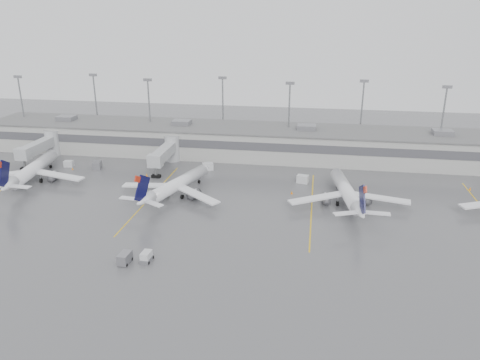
% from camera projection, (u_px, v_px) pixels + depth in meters
% --- Properties ---
extents(ground, '(260.00, 260.00, 0.00)m').
position_uv_depth(ground, '(203.00, 256.00, 77.96)').
color(ground, '#4B4B4E').
rests_on(ground, ground).
extents(terminal, '(152.00, 17.00, 9.45)m').
position_uv_depth(terminal, '(252.00, 141.00, 130.32)').
color(terminal, '#A2A39E').
rests_on(terminal, ground).
extents(light_masts, '(142.40, 8.00, 20.60)m').
position_uv_depth(light_masts, '(255.00, 109.00, 132.99)').
color(light_masts, gray).
rests_on(light_masts, ground).
extents(jet_bridge_left, '(4.00, 17.20, 7.00)m').
position_uv_depth(jet_bridge_left, '(44.00, 145.00, 127.53)').
color(jet_bridge_left, '#9EA1A3').
rests_on(jet_bridge_left, ground).
extents(jet_bridge_right, '(4.00, 17.20, 7.00)m').
position_uv_depth(jet_bridge_right, '(168.00, 151.00, 122.18)').
color(jet_bridge_right, '#9EA1A3').
rests_on(jet_bridge_right, ground).
extents(stand_markings, '(105.25, 40.00, 0.01)m').
position_uv_depth(stand_markings, '(229.00, 201.00, 100.22)').
color(stand_markings, '#E8B20D').
rests_on(stand_markings, ground).
extents(jet_far_left, '(26.32, 29.70, 9.64)m').
position_uv_depth(jet_far_left, '(32.00, 170.00, 110.65)').
color(jet_far_left, white).
rests_on(jet_far_left, ground).
extents(jet_mid_left, '(23.48, 26.74, 8.94)m').
position_uv_depth(jet_mid_left, '(176.00, 185.00, 101.75)').
color(jet_mid_left, white).
rests_on(jet_mid_left, ground).
extents(jet_mid_right, '(25.07, 28.32, 9.21)m').
position_uv_depth(jet_mid_right, '(347.00, 192.00, 97.46)').
color(jet_mid_right, white).
rests_on(jet_mid_right, ground).
extents(baggage_tug, '(1.80, 2.66, 1.66)m').
position_uv_depth(baggage_tug, '(146.00, 258.00, 76.09)').
color(baggage_tug, silver).
rests_on(baggage_tug, ground).
extents(baggage_cart, '(1.73, 2.86, 1.79)m').
position_uv_depth(baggage_cart, '(125.00, 258.00, 75.36)').
color(baggage_cart, slate).
rests_on(baggage_cart, ground).
extents(gse_uld_a, '(2.41, 1.76, 1.60)m').
position_uv_depth(gse_uld_a, '(69.00, 164.00, 122.23)').
color(gse_uld_a, silver).
rests_on(gse_uld_a, ground).
extents(gse_uld_b, '(3.10, 2.64, 1.86)m').
position_uv_depth(gse_uld_b, '(208.00, 167.00, 119.64)').
color(gse_uld_b, silver).
rests_on(gse_uld_b, ground).
extents(gse_uld_c, '(2.95, 2.27, 1.87)m').
position_uv_depth(gse_uld_c, '(303.00, 179.00, 110.68)').
color(gse_uld_c, silver).
rests_on(gse_uld_c, ground).
extents(gse_loader, '(2.66, 3.49, 1.94)m').
position_uv_depth(gse_loader, '(97.00, 165.00, 120.53)').
color(gse_loader, slate).
rests_on(gse_loader, ground).
extents(cone_a, '(0.39, 0.39, 0.62)m').
position_uv_depth(cone_a, '(73.00, 169.00, 120.03)').
color(cone_a, orange).
rests_on(cone_a, ground).
extents(cone_b, '(0.49, 0.49, 0.78)m').
position_uv_depth(cone_b, '(147.00, 175.00, 115.07)').
color(cone_b, orange).
rests_on(cone_b, ground).
extents(cone_c, '(0.47, 0.47, 0.75)m').
position_uv_depth(cone_c, '(292.00, 192.00, 104.12)').
color(cone_c, orange).
rests_on(cone_c, ground).
extents(cone_d, '(0.48, 0.48, 0.76)m').
position_uv_depth(cone_d, '(470.00, 189.00, 106.34)').
color(cone_d, orange).
rests_on(cone_d, ground).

